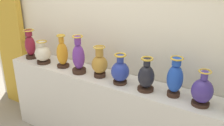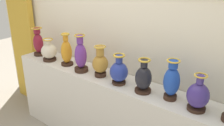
{
  "view_description": "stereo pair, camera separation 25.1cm",
  "coord_description": "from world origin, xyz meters",
  "px_view_note": "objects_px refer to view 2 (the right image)",
  "views": [
    {
      "loc": [
        1.23,
        -1.97,
        2.01
      ],
      "look_at": [
        0.0,
        0.0,
        1.07
      ],
      "focal_mm": 39.74,
      "sensor_mm": 36.0,
      "label": 1
    },
    {
      "loc": [
        1.44,
        -1.83,
        2.01
      ],
      "look_at": [
        0.0,
        0.0,
        1.07
      ],
      "focal_mm": 39.74,
      "sensor_mm": 36.0,
      "label": 2
    }
  ],
  "objects_px": {
    "vase_ivory": "(49,51)",
    "vase_onyx": "(143,78)",
    "vase_burgundy": "(38,43)",
    "vase_sapphire": "(172,81)",
    "vase_amber": "(66,52)",
    "vase_indigo": "(198,96)",
    "vase_ochre": "(100,63)",
    "vase_cobalt": "(119,71)",
    "vase_violet": "(81,56)"
  },
  "relations": [
    {
      "from": "vase_ivory",
      "to": "vase_onyx",
      "type": "xyz_separation_m",
      "value": [
        1.33,
        0.02,
        0.02
      ]
    },
    {
      "from": "vase_onyx",
      "to": "vase_indigo",
      "type": "relative_size",
      "value": 1.04
    },
    {
      "from": "vase_indigo",
      "to": "vase_ivory",
      "type": "bearing_deg",
      "value": -179.2
    },
    {
      "from": "vase_ochre",
      "to": "vase_indigo",
      "type": "height_order",
      "value": "vase_ochre"
    },
    {
      "from": "vase_burgundy",
      "to": "vase_sapphire",
      "type": "height_order",
      "value": "vase_sapphire"
    },
    {
      "from": "vase_burgundy",
      "to": "vase_violet",
      "type": "distance_m",
      "value": 0.8
    },
    {
      "from": "vase_ochre",
      "to": "vase_onyx",
      "type": "xyz_separation_m",
      "value": [
        0.54,
        -0.02,
        -0.01
      ]
    },
    {
      "from": "vase_ochre",
      "to": "vase_sapphire",
      "type": "relative_size",
      "value": 0.9
    },
    {
      "from": "vase_amber",
      "to": "vase_ochre",
      "type": "xyz_separation_m",
      "value": [
        0.51,
        0.0,
        -0.02
      ]
    },
    {
      "from": "vase_ivory",
      "to": "vase_onyx",
      "type": "bearing_deg",
      "value": 0.84
    },
    {
      "from": "vase_amber",
      "to": "vase_sapphire",
      "type": "height_order",
      "value": "vase_amber"
    },
    {
      "from": "vase_onyx",
      "to": "vase_sapphire",
      "type": "relative_size",
      "value": 0.88
    },
    {
      "from": "vase_cobalt",
      "to": "vase_ochre",
      "type": "bearing_deg",
      "value": 175.14
    },
    {
      "from": "vase_amber",
      "to": "vase_cobalt",
      "type": "distance_m",
      "value": 0.77
    },
    {
      "from": "vase_burgundy",
      "to": "vase_ivory",
      "type": "relative_size",
      "value": 1.34
    },
    {
      "from": "vase_sapphire",
      "to": "vase_indigo",
      "type": "height_order",
      "value": "vase_sapphire"
    },
    {
      "from": "vase_ivory",
      "to": "vase_violet",
      "type": "height_order",
      "value": "vase_violet"
    },
    {
      "from": "vase_ochre",
      "to": "vase_cobalt",
      "type": "xyz_separation_m",
      "value": [
        0.26,
        -0.02,
        -0.01
      ]
    },
    {
      "from": "vase_ivory",
      "to": "vase_violet",
      "type": "distance_m",
      "value": 0.55
    },
    {
      "from": "vase_amber",
      "to": "vase_sapphire",
      "type": "bearing_deg",
      "value": 0.81
    },
    {
      "from": "vase_ivory",
      "to": "vase_burgundy",
      "type": "bearing_deg",
      "value": 171.37
    },
    {
      "from": "vase_violet",
      "to": "vase_ochre",
      "type": "xyz_separation_m",
      "value": [
        0.25,
        0.04,
        -0.03
      ]
    },
    {
      "from": "vase_burgundy",
      "to": "vase_indigo",
      "type": "relative_size",
      "value": 1.16
    },
    {
      "from": "vase_ochre",
      "to": "vase_onyx",
      "type": "height_order",
      "value": "vase_ochre"
    },
    {
      "from": "vase_burgundy",
      "to": "vase_onyx",
      "type": "distance_m",
      "value": 1.58
    },
    {
      "from": "vase_onyx",
      "to": "vase_amber",
      "type": "bearing_deg",
      "value": 179.11
    },
    {
      "from": "vase_burgundy",
      "to": "vase_ochre",
      "type": "relative_size",
      "value": 1.1
    },
    {
      "from": "vase_sapphire",
      "to": "vase_indigo",
      "type": "bearing_deg",
      "value": -6.62
    },
    {
      "from": "vase_sapphire",
      "to": "vase_onyx",
      "type": "bearing_deg",
      "value": -172.33
    },
    {
      "from": "vase_violet",
      "to": "vase_cobalt",
      "type": "distance_m",
      "value": 0.51
    },
    {
      "from": "vase_cobalt",
      "to": "vase_amber",
      "type": "bearing_deg",
      "value": 178.62
    },
    {
      "from": "vase_ochre",
      "to": "vase_indigo",
      "type": "xyz_separation_m",
      "value": [
        1.04,
        -0.01,
        -0.02
      ]
    },
    {
      "from": "vase_sapphire",
      "to": "vase_indigo",
      "type": "distance_m",
      "value": 0.25
    },
    {
      "from": "vase_burgundy",
      "to": "vase_ochre",
      "type": "bearing_deg",
      "value": 0.01
    },
    {
      "from": "vase_ochre",
      "to": "vase_onyx",
      "type": "relative_size",
      "value": 1.02
    },
    {
      "from": "vase_sapphire",
      "to": "vase_indigo",
      "type": "xyz_separation_m",
      "value": [
        0.25,
        -0.03,
        -0.04
      ]
    },
    {
      "from": "vase_violet",
      "to": "vase_indigo",
      "type": "bearing_deg",
      "value": 0.96
    },
    {
      "from": "vase_ochre",
      "to": "vase_onyx",
      "type": "bearing_deg",
      "value": -2.1
    },
    {
      "from": "vase_ivory",
      "to": "vase_cobalt",
      "type": "xyz_separation_m",
      "value": [
        1.05,
        0.02,
        0.01
      ]
    },
    {
      "from": "vase_ochre",
      "to": "vase_sapphire",
      "type": "bearing_deg",
      "value": 1.08
    },
    {
      "from": "vase_indigo",
      "to": "vase_onyx",
      "type": "bearing_deg",
      "value": -179.29
    },
    {
      "from": "vase_sapphire",
      "to": "vase_violet",
      "type": "bearing_deg",
      "value": -177.25
    },
    {
      "from": "vase_onyx",
      "to": "vase_indigo",
      "type": "height_order",
      "value": "vase_onyx"
    },
    {
      "from": "vase_cobalt",
      "to": "vase_indigo",
      "type": "relative_size",
      "value": 0.98
    },
    {
      "from": "vase_amber",
      "to": "vase_cobalt",
      "type": "height_order",
      "value": "vase_amber"
    },
    {
      "from": "vase_amber",
      "to": "vase_sapphire",
      "type": "distance_m",
      "value": 1.31
    },
    {
      "from": "vase_amber",
      "to": "vase_cobalt",
      "type": "xyz_separation_m",
      "value": [
        0.77,
        -0.02,
        -0.03
      ]
    },
    {
      "from": "vase_amber",
      "to": "vase_ivory",
      "type": "bearing_deg",
      "value": -172.68
    },
    {
      "from": "vase_burgundy",
      "to": "vase_onyx",
      "type": "relative_size",
      "value": 1.12
    },
    {
      "from": "vase_burgundy",
      "to": "vase_cobalt",
      "type": "xyz_separation_m",
      "value": [
        1.31,
        -0.02,
        -0.04
      ]
    }
  ]
}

